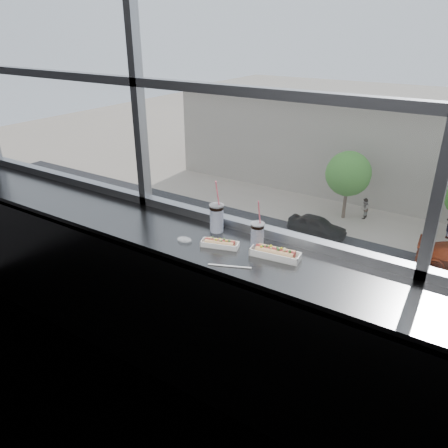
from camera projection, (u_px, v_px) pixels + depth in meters
The scene contains 17 objects.
wall_back_lower at pixel (257, 303), 3.11m from camera, with size 6.00×6.00×0.00m, color black.
window_glass at pixel (269, 36), 2.40m from camera, with size 6.00×6.00×0.00m, color silver.
window_mullions at pixel (267, 36), 2.38m from camera, with size 6.00×0.08×2.40m, color gray, non-canonical shape.
counter at pixel (238, 254), 2.68m from camera, with size 6.00×0.55×0.06m, color #555555.
counter_fascia at pixel (216, 345), 2.71m from camera, with size 6.00×0.04×1.04m, color #555555.
hotdog_tray_left at pixel (220, 243), 2.70m from camera, with size 0.25×0.14×0.06m.
hotdog_tray_right at pixel (275, 253), 2.58m from camera, with size 0.31×0.13×0.07m.
soda_cup_left at pixel (217, 217), 2.87m from camera, with size 0.10×0.10×0.36m.
soda_cup_right at pixel (257, 234), 2.65m from camera, with size 0.09×0.09×0.32m.
loose_straw at pixel (230, 266), 2.48m from camera, with size 0.01×0.01×0.25m, color white.
wrapper at pixel (184, 239), 2.77m from camera, with size 0.10×0.07×0.02m, color silver.
street_asphalt at pixel (433, 300), 23.16m from camera, with size 80.00×10.00×0.06m, color black.
car_far_a at pixel (317, 223), 29.89m from camera, with size 5.51×2.30×1.84m, color black.
car_near_b at pixel (284, 280), 23.09m from camera, with size 5.91×2.46×1.97m, color black.
car_near_a at pixel (154, 236), 27.54m from camera, with size 6.67×2.78×2.22m, color #A5A7AC.
pedestrian_a at pixel (365, 207), 32.53m from camera, with size 0.85×0.64×1.91m, color #66605B.
tree_left at pixel (348, 174), 31.63m from camera, with size 3.30×3.30×5.15m.
Camera 1 is at (1.21, -0.80, 2.36)m, focal length 35.00 mm.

